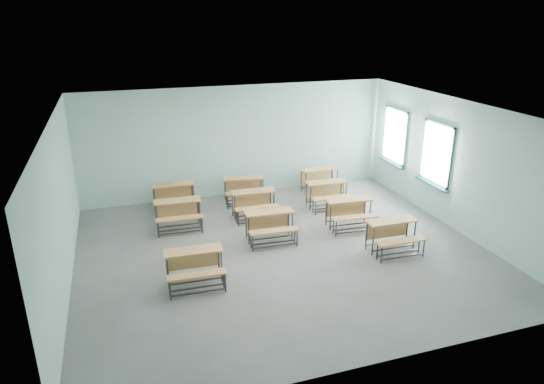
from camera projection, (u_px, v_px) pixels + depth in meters
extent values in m
cube|color=gray|center=(283.00, 252.00, 11.05)|extent=(9.00, 8.00, 0.02)
cube|color=white|center=(284.00, 111.00, 9.92)|extent=(9.00, 8.00, 0.02)
cube|color=silver|center=(237.00, 141.00, 14.05)|extent=(9.00, 0.02, 3.20)
cube|color=silver|center=(376.00, 275.00, 6.91)|extent=(9.00, 0.02, 3.20)
cube|color=silver|center=(59.00, 210.00, 9.17)|extent=(0.02, 8.00, 3.20)
cube|color=silver|center=(458.00, 166.00, 11.79)|extent=(0.02, 8.00, 3.20)
cube|color=#1B494D|center=(393.00, 161.00, 14.51)|extent=(0.06, 1.20, 0.06)
cube|color=#1B494D|center=(397.00, 110.00, 13.97)|extent=(0.06, 1.20, 0.06)
cube|color=#1B494D|center=(406.00, 140.00, 13.73)|extent=(0.06, 0.06, 1.60)
cube|color=#1B494D|center=(385.00, 131.00, 14.75)|extent=(0.06, 0.06, 1.60)
cube|color=#1B494D|center=(395.00, 136.00, 14.24)|extent=(0.04, 0.04, 1.48)
cube|color=#1B494D|center=(395.00, 136.00, 14.24)|extent=(0.04, 1.08, 0.04)
cube|color=#1B494D|center=(391.00, 163.00, 14.52)|extent=(0.14, 1.28, 0.04)
cube|color=white|center=(396.00, 136.00, 14.25)|extent=(0.01, 1.08, 1.48)
cube|color=#1B494D|center=(433.00, 182.00, 12.73)|extent=(0.06, 1.20, 0.06)
cube|color=#1B494D|center=(440.00, 124.00, 12.19)|extent=(0.06, 1.20, 0.06)
cube|color=#1B494D|center=(451.00, 159.00, 11.95)|extent=(0.06, 0.06, 1.60)
cube|color=#1B494D|center=(424.00, 148.00, 12.97)|extent=(0.06, 0.06, 1.60)
cube|color=#1B494D|center=(437.00, 153.00, 12.46)|extent=(0.04, 0.04, 1.48)
cube|color=#1B494D|center=(437.00, 153.00, 12.46)|extent=(0.04, 1.08, 0.04)
cube|color=#1B494D|center=(432.00, 184.00, 12.74)|extent=(0.14, 1.28, 0.04)
cube|color=white|center=(437.00, 153.00, 12.47)|extent=(0.01, 1.08, 1.48)
cube|color=#CC8949|center=(193.00, 251.00, 9.56)|extent=(1.16, 0.43, 0.04)
cube|color=#CC8949|center=(193.00, 260.00, 9.82)|extent=(1.09, 0.06, 0.40)
cylinder|color=#343739|center=(168.00, 274.00, 9.41)|extent=(0.04, 0.04, 0.68)
cylinder|color=#343739|center=(222.00, 267.00, 9.68)|extent=(0.04, 0.04, 0.68)
cylinder|color=#343739|center=(167.00, 267.00, 9.69)|extent=(0.04, 0.04, 0.68)
cylinder|color=#343739|center=(219.00, 260.00, 9.96)|extent=(0.04, 0.04, 0.68)
cube|color=#343739|center=(196.00, 281.00, 9.63)|extent=(1.05, 0.07, 0.03)
cube|color=#343739|center=(194.00, 274.00, 9.91)|extent=(1.05, 0.07, 0.03)
cube|color=#CC8949|center=(197.00, 275.00, 9.24)|extent=(1.16, 0.28, 0.03)
cylinder|color=#343739|center=(170.00, 291.00, 9.10)|extent=(0.04, 0.04, 0.40)
cylinder|color=#343739|center=(226.00, 283.00, 9.37)|extent=(0.04, 0.04, 0.40)
cylinder|color=#343739|center=(170.00, 286.00, 9.27)|extent=(0.04, 0.04, 0.40)
cylinder|color=#343739|center=(224.00, 278.00, 9.54)|extent=(0.04, 0.04, 0.40)
cube|color=#343739|center=(199.00, 292.00, 9.28)|extent=(1.05, 0.07, 0.03)
cube|color=#343739|center=(197.00, 288.00, 9.44)|extent=(1.05, 0.07, 0.03)
cube|color=#CC8949|center=(392.00, 221.00, 10.91)|extent=(1.16, 0.40, 0.04)
cube|color=#CC8949|center=(387.00, 230.00, 11.17)|extent=(1.09, 0.03, 0.40)
cylinder|color=#343739|center=(373.00, 241.00, 10.75)|extent=(0.03, 0.03, 0.68)
cylinder|color=#343739|center=(414.00, 235.00, 11.04)|extent=(0.03, 0.03, 0.68)
cylinder|color=#343739|center=(366.00, 236.00, 11.02)|extent=(0.03, 0.03, 0.68)
cylinder|color=#343739|center=(407.00, 230.00, 11.32)|extent=(0.03, 0.03, 0.68)
cube|color=#343739|center=(393.00, 248.00, 10.98)|extent=(1.05, 0.04, 0.03)
cube|color=#343739|center=(386.00, 242.00, 11.26)|extent=(1.05, 0.04, 0.03)
cube|color=#CC8949|center=(402.00, 241.00, 10.60)|extent=(1.15, 0.26, 0.03)
cylinder|color=#343739|center=(381.00, 255.00, 10.44)|extent=(0.03, 0.03, 0.40)
cylinder|color=#343739|center=(424.00, 248.00, 10.74)|extent=(0.03, 0.03, 0.40)
cylinder|color=#343739|center=(377.00, 251.00, 10.61)|extent=(0.03, 0.03, 0.40)
cylinder|color=#343739|center=(419.00, 245.00, 10.90)|extent=(0.03, 0.03, 0.40)
cube|color=#343739|center=(402.00, 257.00, 10.63)|extent=(1.05, 0.04, 0.03)
cube|color=#343739|center=(398.00, 253.00, 10.80)|extent=(1.05, 0.04, 0.03)
cube|color=#CC8949|center=(269.00, 212.00, 11.40)|extent=(1.17, 0.45, 0.04)
cube|color=#CC8949|center=(267.00, 220.00, 11.67)|extent=(1.09, 0.08, 0.40)
cylinder|color=#343739|center=(249.00, 231.00, 11.26)|extent=(0.04, 0.04, 0.68)
cylinder|color=#343739|center=(292.00, 226.00, 11.52)|extent=(0.04, 0.04, 0.68)
cylinder|color=#343739|center=(246.00, 226.00, 11.54)|extent=(0.04, 0.04, 0.68)
cylinder|color=#343739|center=(288.00, 221.00, 11.79)|extent=(0.04, 0.04, 0.68)
cube|color=#343739|center=(271.00, 238.00, 11.48)|extent=(1.05, 0.09, 0.03)
cube|color=#343739|center=(268.00, 232.00, 11.75)|extent=(1.05, 0.09, 0.03)
cube|color=#CC8949|center=(274.00, 231.00, 11.09)|extent=(1.16, 0.30, 0.03)
cylinder|color=#343739|center=(253.00, 244.00, 10.95)|extent=(0.04, 0.04, 0.40)
cylinder|color=#343739|center=(297.00, 238.00, 11.21)|extent=(0.04, 0.04, 0.40)
cylinder|color=#343739|center=(251.00, 240.00, 11.12)|extent=(0.04, 0.04, 0.40)
cylinder|color=#343739|center=(295.00, 235.00, 11.37)|extent=(0.04, 0.04, 0.40)
cube|color=#343739|center=(275.00, 246.00, 11.12)|extent=(1.05, 0.09, 0.03)
cube|color=#343739|center=(273.00, 242.00, 11.29)|extent=(1.05, 0.09, 0.03)
cube|color=#CC8949|center=(349.00, 200.00, 12.14)|extent=(1.18, 0.47, 0.04)
cube|color=#CC8949|center=(346.00, 208.00, 12.40)|extent=(1.09, 0.10, 0.40)
cylinder|color=#343739|center=(331.00, 217.00, 12.00)|extent=(0.04, 0.04, 0.68)
cylinder|color=#343739|center=(370.00, 213.00, 12.24)|extent=(0.04, 0.04, 0.68)
cylinder|color=#343739|center=(326.00, 213.00, 12.28)|extent=(0.04, 0.04, 0.68)
cylinder|color=#343739|center=(365.00, 209.00, 12.52)|extent=(0.04, 0.04, 0.68)
cube|color=#343739|center=(350.00, 224.00, 12.21)|extent=(1.05, 0.11, 0.03)
cube|color=#343739|center=(345.00, 219.00, 12.49)|extent=(1.05, 0.11, 0.03)
cube|color=#CC8949|center=(355.00, 217.00, 11.82)|extent=(1.16, 0.32, 0.03)
cylinder|color=#343739|center=(336.00, 229.00, 11.69)|extent=(0.04, 0.04, 0.40)
cylinder|color=#343739|center=(376.00, 225.00, 11.93)|extent=(0.04, 0.04, 0.40)
cylinder|color=#343739|center=(333.00, 226.00, 11.86)|extent=(0.04, 0.04, 0.40)
cylinder|color=#343739|center=(373.00, 222.00, 12.10)|extent=(0.04, 0.04, 0.40)
cube|color=#343739|center=(356.00, 231.00, 11.85)|extent=(1.05, 0.11, 0.03)
cube|color=#343739|center=(353.00, 228.00, 12.02)|extent=(1.05, 0.11, 0.03)
cube|color=#CC8949|center=(177.00, 201.00, 12.08)|extent=(1.17, 0.43, 0.04)
cube|color=#CC8949|center=(177.00, 209.00, 12.34)|extent=(1.09, 0.06, 0.40)
cylinder|color=#343739|center=(157.00, 219.00, 11.93)|extent=(0.04, 0.04, 0.68)
cylinder|color=#343739|center=(200.00, 214.00, 12.20)|extent=(0.04, 0.04, 0.68)
cylinder|color=#343739|center=(156.00, 214.00, 12.21)|extent=(0.04, 0.04, 0.68)
cylinder|color=#343739|center=(198.00, 210.00, 12.48)|extent=(0.04, 0.04, 0.68)
cube|color=#343739|center=(179.00, 225.00, 12.15)|extent=(1.05, 0.07, 0.03)
cube|color=#343739|center=(178.00, 220.00, 12.43)|extent=(1.05, 0.07, 0.03)
cube|color=#CC8949|center=(180.00, 218.00, 11.76)|extent=(1.16, 0.29, 0.03)
cylinder|color=#343739|center=(158.00, 230.00, 11.62)|extent=(0.04, 0.04, 0.40)
cylinder|color=#343739|center=(202.00, 225.00, 11.89)|extent=(0.04, 0.04, 0.40)
cylinder|color=#343739|center=(158.00, 227.00, 11.79)|extent=(0.04, 0.04, 0.40)
cylinder|color=#343739|center=(201.00, 223.00, 12.05)|extent=(0.04, 0.04, 0.40)
cube|color=#343739|center=(181.00, 232.00, 11.80)|extent=(1.05, 0.07, 0.03)
cube|color=#343739|center=(180.00, 229.00, 11.96)|extent=(1.05, 0.07, 0.03)
cube|color=#CC8949|center=(253.00, 191.00, 12.71)|extent=(1.16, 0.42, 0.04)
cube|color=#CC8949|center=(252.00, 199.00, 12.97)|extent=(1.09, 0.06, 0.40)
cylinder|color=#343739|center=(235.00, 208.00, 12.56)|extent=(0.04, 0.04, 0.68)
cylinder|color=#343739|center=(274.00, 204.00, 12.83)|extent=(0.04, 0.04, 0.68)
cylinder|color=#343739|center=(232.00, 204.00, 12.83)|extent=(0.04, 0.04, 0.68)
cylinder|color=#343739|center=(271.00, 200.00, 13.11)|extent=(0.04, 0.04, 0.68)
cube|color=#343739|center=(255.00, 215.00, 12.78)|extent=(1.05, 0.07, 0.03)
cube|color=#343739|center=(252.00, 210.00, 13.06)|extent=(1.05, 0.07, 0.03)
cube|color=#CC8949|center=(257.00, 208.00, 12.39)|extent=(1.16, 0.28, 0.03)
cylinder|color=#343739|center=(238.00, 219.00, 12.25)|extent=(0.04, 0.04, 0.40)
cylinder|color=#343739|center=(278.00, 215.00, 12.52)|extent=(0.04, 0.04, 0.40)
cylinder|color=#343739|center=(237.00, 216.00, 12.41)|extent=(0.04, 0.04, 0.40)
cylinder|color=#343739|center=(276.00, 212.00, 12.69)|extent=(0.04, 0.04, 0.40)
cube|color=#343739|center=(258.00, 221.00, 12.43)|extent=(1.05, 0.07, 0.03)
cube|color=#343739|center=(257.00, 218.00, 12.59)|extent=(1.05, 0.07, 0.03)
cube|color=#CC8949|center=(327.00, 182.00, 13.40)|extent=(1.16, 0.42, 0.04)
cube|color=#CC8949|center=(324.00, 190.00, 13.66)|extent=(1.09, 0.05, 0.40)
cylinder|color=#343739|center=(310.00, 198.00, 13.25)|extent=(0.04, 0.04, 0.68)
cylinder|color=#343739|center=(346.00, 194.00, 13.52)|extent=(0.04, 0.04, 0.68)
cylinder|color=#343739|center=(307.00, 194.00, 13.52)|extent=(0.04, 0.04, 0.68)
cylinder|color=#343739|center=(341.00, 191.00, 13.80)|extent=(0.04, 0.04, 0.68)
cube|color=#343739|center=(328.00, 204.00, 13.47)|extent=(1.05, 0.06, 0.03)
cube|color=#343739|center=(324.00, 200.00, 13.75)|extent=(1.05, 0.06, 0.03)
cube|color=#CC8949|center=(333.00, 197.00, 13.08)|extent=(1.16, 0.28, 0.03)
cylinder|color=#343739|center=(315.00, 208.00, 12.94)|extent=(0.04, 0.04, 0.40)
cylinder|color=#343739|center=(352.00, 204.00, 13.21)|extent=(0.04, 0.04, 0.40)
cylinder|color=#343739|center=(313.00, 206.00, 13.10)|extent=(0.04, 0.04, 0.40)
cylinder|color=#343739|center=(349.00, 202.00, 13.38)|extent=(0.04, 0.04, 0.40)
cube|color=#343739|center=(334.00, 210.00, 13.12)|extent=(1.05, 0.06, 0.03)
cube|color=#343739|center=(331.00, 208.00, 13.28)|extent=(1.05, 0.06, 0.03)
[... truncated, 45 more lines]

